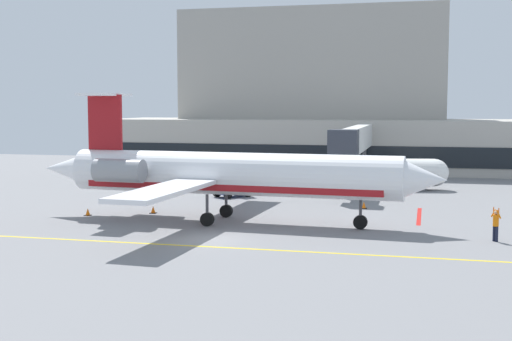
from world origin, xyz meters
name	(u,v)px	position (x,y,z in m)	size (l,w,h in m)	color
ground	(208,240)	(0.00, 0.00, -0.05)	(120.00, 120.00, 0.11)	slate
terminal_building	(336,107)	(1.42, 48.00, 7.65)	(61.72, 14.47, 19.97)	#ADA89E
jet_bridge_west	(355,140)	(5.83, 27.92, 4.58)	(2.40, 22.63, 5.94)	silver
regional_jet	(225,174)	(-0.77, 6.21, 3.31)	(28.76, 23.87, 8.81)	white
baggage_tug	(236,186)	(-3.54, 19.01, 0.93)	(3.24, 3.42, 2.07)	#19389E
pushback_tractor	(148,173)	(-15.65, 28.26, 0.88)	(3.32, 3.07, 1.92)	#E5B20C
fuel_tank	(405,173)	(10.55, 27.46, 1.63)	(8.08, 3.46, 2.95)	white
marshaller	(496,224)	(16.54, 3.52, 1.03)	(0.56, 0.73, 2.01)	#191E33
safety_cone_alpha	(364,205)	(7.91, 14.64, 0.25)	(0.47, 0.47, 0.55)	orange
safety_cone_bravo	(88,212)	(-11.17, 6.41, 0.25)	(0.47, 0.47, 0.55)	orange
safety_cone_charlie	(153,210)	(-6.99, 8.56, 0.25)	(0.47, 0.47, 0.55)	orange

